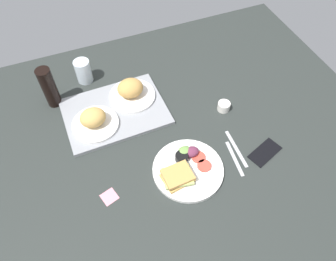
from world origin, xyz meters
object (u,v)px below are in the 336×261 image
object	(u,v)px
cell_phone	(265,152)
sticky_note	(109,197)
drinking_glass	(83,71)
bread_plate_far	(131,91)
knife	(236,148)
soda_bottle	(49,88)
espresso_cup	(224,106)
serving_tray	(115,112)
plate_with_salad	(186,168)
fork	(235,158)
bread_plate_near	(94,120)

from	to	relation	value
cell_phone	sticky_note	distance (cm)	65.38
drinking_glass	sticky_note	distance (cm)	65.53
bread_plate_far	knife	size ratio (longest dim) A/B	1.12
bread_plate_far	cell_phone	size ratio (longest dim) A/B	1.48
soda_bottle	espresso_cup	size ratio (longest dim) A/B	3.60
serving_tray	plate_with_salad	bearing A→B (deg)	-65.67
bread_plate_far	soda_bottle	distance (cm)	36.00
espresso_cup	fork	bearing A→B (deg)	-107.74
soda_bottle	espresso_cup	bearing A→B (deg)	-24.77
bread_plate_near	knife	xyz separation A→B (cm)	(51.65, -32.94, -4.65)
soda_bottle	sticky_note	distance (cm)	57.21
fork	cell_phone	xyz separation A→B (cm)	(13.07, -2.11, 0.15)
knife	sticky_note	size ratio (longest dim) A/B	3.39
knife	cell_phone	distance (cm)	11.77
fork	bread_plate_near	bearing A→B (deg)	59.11
drinking_glass	espresso_cup	world-z (taller)	drinking_glass
cell_phone	fork	bearing A→B (deg)	151.01
bread_plate_far	sticky_note	distance (cm)	50.45
plate_with_salad	drinking_glass	bearing A→B (deg)	111.23
bread_plate_far	fork	size ratio (longest dim) A/B	1.25
drinking_glass	fork	world-z (taller)	drinking_glass
bread_plate_near	fork	xyz separation A→B (cm)	(48.65, -36.94, -4.65)
serving_tray	fork	world-z (taller)	serving_tray
drinking_glass	serving_tray	bearing A→B (deg)	-73.75
bread_plate_near	bread_plate_far	size ratio (longest dim) A/B	0.95
soda_bottle	cell_phone	size ratio (longest dim) A/B	1.40
bread_plate_near	knife	bearing A→B (deg)	-32.52
drinking_glass	fork	xyz separation A→B (cm)	(46.03, -67.72, -5.50)
espresso_cup	plate_with_salad	bearing A→B (deg)	-141.39
soda_bottle	serving_tray	bearing A→B (deg)	-33.92
fork	cell_phone	size ratio (longest dim) A/B	1.18
fork	espresso_cup	bearing A→B (deg)	-11.43
serving_tray	sticky_note	xyz separation A→B (cm)	(-13.65, -39.09, -0.74)
drinking_glass	cell_phone	size ratio (longest dim) A/B	0.80
plate_with_salad	cell_phone	size ratio (longest dim) A/B	1.96
espresso_cup	fork	distance (cm)	26.74
fork	sticky_note	xyz separation A→B (cm)	(-52.13, 2.73, -0.19)
bread_plate_near	knife	distance (cm)	61.44
espresso_cup	sticky_note	xyz separation A→B (cm)	(-60.26, -22.68, -1.94)
plate_with_salad	knife	world-z (taller)	plate_with_salad
soda_bottle	espresso_cup	world-z (taller)	soda_bottle
espresso_cup	fork	size ratio (longest dim) A/B	0.33
bread_plate_far	fork	world-z (taller)	bread_plate_far
fork	soda_bottle	bearing A→B (deg)	53.49
cell_phone	sticky_note	size ratio (longest dim) A/B	2.57
drinking_glass	espresso_cup	bearing A→B (deg)	-38.00
plate_with_salad	fork	world-z (taller)	plate_with_salad
espresso_cup	serving_tray	bearing A→B (deg)	160.60
knife	bread_plate_near	bearing A→B (deg)	60.00
plate_with_salad	drinking_glass	size ratio (longest dim) A/B	2.45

